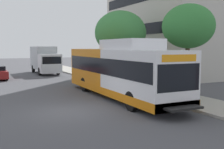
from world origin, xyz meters
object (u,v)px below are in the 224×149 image
(street_tree_mid_block, at_px, (120,33))
(box_truck_background, at_px, (45,59))
(transit_bus, at_px, (119,71))
(street_tree_near_stop, at_px, (188,27))

(street_tree_mid_block, height_order, box_truck_background, street_tree_mid_block)
(transit_bus, height_order, box_truck_background, transit_bus)
(street_tree_near_stop, xyz_separation_m, street_tree_mid_block, (-0.05, 8.91, 0.03))
(transit_bus, bearing_deg, street_tree_mid_block, 61.84)
(transit_bus, xyz_separation_m, street_tree_near_stop, (3.79, -1.92, 2.76))
(transit_bus, bearing_deg, street_tree_near_stop, -26.82)
(transit_bus, relative_size, street_tree_near_stop, 2.14)
(street_tree_near_stop, distance_m, box_truck_background, 20.65)
(street_tree_mid_block, bearing_deg, transit_bus, -118.16)
(transit_bus, relative_size, street_tree_mid_block, 1.93)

